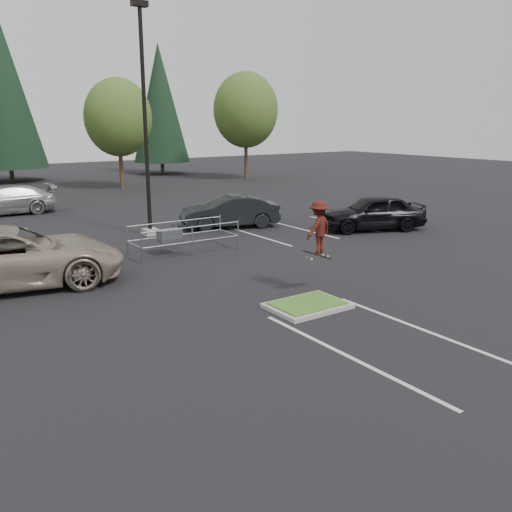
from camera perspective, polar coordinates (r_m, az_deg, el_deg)
ground at (r=15.56m, az=5.43°, el=-5.45°), size 120.00×120.00×0.00m
grass_median at (r=15.54m, az=5.44°, el=-5.18°), size 2.20×1.60×0.16m
stall_lines at (r=19.73m, az=-8.95°, el=-1.33°), size 22.62×17.60×0.01m
light_pole at (r=25.26m, az=-11.53°, el=12.36°), size 0.70×0.60×10.12m
decid_c at (r=43.85m, az=-14.31°, el=13.71°), size 5.12×5.12×8.38m
decid_d at (r=49.80m, az=-1.12°, el=14.87°), size 5.76×5.76×9.43m
conif_b at (r=52.63m, az=-25.13°, el=15.67°), size 6.38×6.38×14.50m
conif_c at (r=55.90m, az=-10.08°, el=15.53°), size 5.50×5.50×12.50m
cart_corral at (r=21.75m, az=-8.74°, el=2.16°), size 4.30×1.61×1.21m
skateboarder at (r=16.52m, az=6.57°, el=2.96°), size 1.18×0.87×1.88m
car_l_tan at (r=18.91m, az=-24.56°, el=-0.10°), size 7.46×4.44×1.94m
car_r_charc at (r=27.05m, az=-2.79°, el=4.69°), size 5.11×3.06×1.59m
car_r_black at (r=27.01m, az=12.28°, el=4.52°), size 5.44×3.82×1.72m
car_far_silver at (r=33.93m, az=-25.04°, el=5.33°), size 5.71×2.53×1.63m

